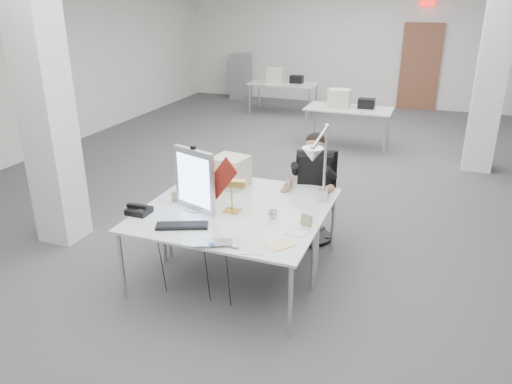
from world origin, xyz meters
TOP-DOWN VIEW (x-y plane):
  - room_shell at (0.04, 0.13)m, footprint 10.04×14.04m
  - desk_main at (0.00, -2.50)m, footprint 1.80×0.90m
  - desk_second at (0.00, -1.60)m, footprint 1.80×0.90m
  - bg_desk_a at (0.20, 3.00)m, footprint 1.60×0.80m
  - bg_desk_b at (-1.80, 5.20)m, footprint 1.60×0.80m
  - filing_cabinet at (-3.50, 6.65)m, footprint 0.45×0.55m
  - office_chair at (0.55, -1.01)m, footprint 0.59×0.59m
  - seated_person at (0.55, -1.06)m, footprint 0.67×0.76m
  - monitor at (-0.37, -2.22)m, footprint 0.50×0.22m
  - pennant at (-0.06, -2.25)m, footprint 0.41×0.18m
  - keyboard at (-0.30, -2.63)m, footprint 0.51×0.34m
  - laptop at (0.13, -2.90)m, footprint 0.41×0.35m
  - mouse at (0.32, -2.84)m, footprint 0.09×0.07m
  - bankers_lamp at (-0.00, -2.15)m, footprint 0.32×0.17m
  - desk_phone at (-0.85, -2.51)m, footprint 0.22×0.20m
  - picture_frame_left at (-0.64, -2.10)m, footprint 0.13×0.09m
  - picture_frame_right at (0.77, -2.19)m, footprint 0.13×0.09m
  - desk_clock at (0.42, -2.14)m, footprint 0.10×0.05m
  - paper_stack_a at (0.46, -2.77)m, footprint 0.26×0.32m
  - paper_stack_b at (0.66, -2.66)m, footprint 0.27×0.28m
  - paper_stack_c at (0.73, -2.38)m, footprint 0.22×0.17m
  - beige_monitor at (-0.30, -1.50)m, footprint 0.41×0.40m
  - architect_lamp at (0.78, -1.80)m, footprint 0.36×0.72m

SIDE VIEW (x-z plane):
  - office_chair at x=0.55m, z-range 0.00..0.99m
  - filing_cabinet at x=-3.50m, z-range 0.00..1.20m
  - desk_main at x=0.00m, z-range 0.73..0.75m
  - desk_second at x=0.00m, z-range 0.73..0.75m
  - bg_desk_a at x=0.20m, z-range 0.73..0.75m
  - bg_desk_b at x=-1.80m, z-range 0.73..0.75m
  - paper_stack_a at x=0.46m, z-range 0.76..0.76m
  - paper_stack_c at x=0.73m, z-range 0.76..0.76m
  - paper_stack_b at x=0.66m, z-range 0.76..0.76m
  - keyboard at x=-0.30m, z-range 0.76..0.78m
  - laptop at x=0.13m, z-range 0.76..0.78m
  - mouse at x=0.32m, z-range 0.76..0.79m
  - desk_phone at x=-0.85m, z-range 0.76..0.81m
  - desk_clock at x=0.42m, z-range 0.76..0.85m
  - picture_frame_left at x=-0.64m, z-range 0.75..0.86m
  - picture_frame_right at x=0.77m, z-range 0.75..0.86m
  - seated_person at x=0.55m, z-range 0.41..1.39m
  - beige_monitor at x=-0.30m, z-range 0.75..1.10m
  - bankers_lamp at x=0.00m, z-range 0.76..1.10m
  - monitor at x=-0.37m, z-range 0.75..1.39m
  - pennant at x=-0.06m, z-range 0.90..1.37m
  - architect_lamp at x=0.78m, z-range 0.76..1.63m
  - room_shell at x=0.04m, z-range 0.07..3.31m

